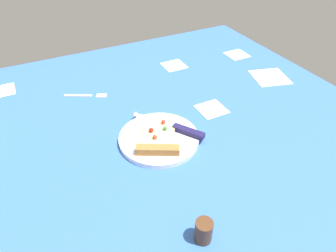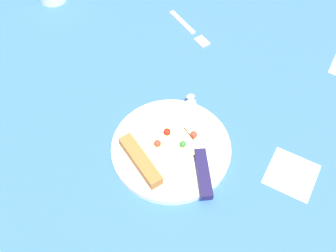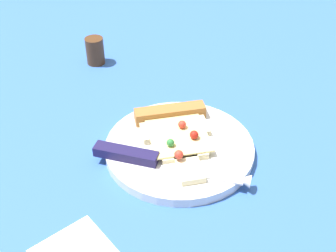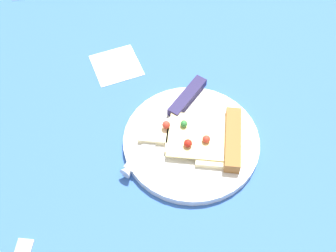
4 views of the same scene
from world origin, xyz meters
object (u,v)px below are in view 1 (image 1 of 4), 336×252
at_px(plate, 159,138).
at_px(knife, 175,127).
at_px(fork, 88,95).
at_px(pepper_shaker, 204,231).
at_px(pizza_slice, 158,140).
at_px(napkin, 270,77).

bearing_deg(plate, knife, 99.62).
bearing_deg(fork, plate, 48.31).
distance_m(plate, pepper_shaker, 0.33).
distance_m(plate, fork, 0.36).
bearing_deg(pepper_shaker, pizza_slice, 172.90).
bearing_deg(fork, pizza_slice, 45.41).
distance_m(pizza_slice, napkin, 0.59).
relative_size(pizza_slice, fork, 1.32).
distance_m(plate, pizza_slice, 0.03).
bearing_deg(knife, fork, 85.54).
height_order(plate, knife, knife).
bearing_deg(pepper_shaker, plate, 171.37).
bearing_deg(fork, knife, 57.18).
height_order(plate, pizza_slice, pizza_slice).
xyz_separation_m(knife, pepper_shaker, (0.34, -0.11, 0.01)).
height_order(pepper_shaker, napkin, pepper_shaker).
bearing_deg(napkin, fork, -105.47).
relative_size(plate, pepper_shaker, 4.18).
relative_size(plate, knife, 1.12).
distance_m(plate, knife, 0.06).
height_order(knife, pepper_shaker, pepper_shaker).
xyz_separation_m(knife, fork, (-0.32, -0.18, -0.02)).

